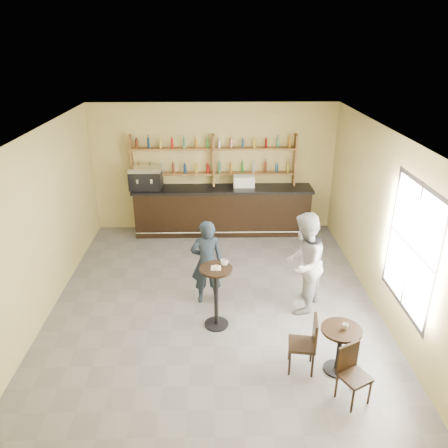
{
  "coord_description": "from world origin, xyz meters",
  "views": [
    {
      "loc": [
        0.03,
        -7.03,
        4.67
      ],
      "look_at": [
        0.2,
        0.8,
        1.25
      ],
      "focal_mm": 35.0,
      "sensor_mm": 36.0,
      "label": 1
    }
  ],
  "objects_px": {
    "pastry_case": "(244,182)",
    "cafe_table": "(339,350)",
    "espresso_machine": "(146,178)",
    "bar_counter": "(223,210)",
    "chair_west": "(302,344)",
    "pedestal_table": "(216,297)",
    "man_main": "(207,262)",
    "chair_south": "(355,376)",
    "patron_second": "(303,263)"
  },
  "relations": [
    {
      "from": "bar_counter",
      "to": "pastry_case",
      "type": "distance_m",
      "value": 0.92
    },
    {
      "from": "bar_counter",
      "to": "espresso_machine",
      "type": "relative_size",
      "value": 5.71
    },
    {
      "from": "pedestal_table",
      "to": "man_main",
      "type": "distance_m",
      "value": 0.83
    },
    {
      "from": "espresso_machine",
      "to": "pedestal_table",
      "type": "bearing_deg",
      "value": -65.12
    },
    {
      "from": "cafe_table",
      "to": "patron_second",
      "type": "xyz_separation_m",
      "value": [
        -0.26,
        1.63,
        0.57
      ]
    },
    {
      "from": "pastry_case",
      "to": "man_main",
      "type": "xyz_separation_m",
      "value": [
        -0.87,
        -3.12,
        -0.53
      ]
    },
    {
      "from": "cafe_table",
      "to": "patron_second",
      "type": "height_order",
      "value": "patron_second"
    },
    {
      "from": "cafe_table",
      "to": "chair_south",
      "type": "bearing_deg",
      "value": -85.24
    },
    {
      "from": "espresso_machine",
      "to": "chair_west",
      "type": "xyz_separation_m",
      "value": [
        2.94,
        -4.99,
        -1.02
      ]
    },
    {
      "from": "man_main",
      "to": "cafe_table",
      "type": "distance_m",
      "value": 2.8
    },
    {
      "from": "pedestal_table",
      "to": "chair_south",
      "type": "bearing_deg",
      "value": -43.24
    },
    {
      "from": "man_main",
      "to": "chair_south",
      "type": "distance_m",
      "value": 3.27
    },
    {
      "from": "espresso_machine",
      "to": "patron_second",
      "type": "height_order",
      "value": "patron_second"
    },
    {
      "from": "espresso_machine",
      "to": "bar_counter",
      "type": "bearing_deg",
      "value": 1.54
    },
    {
      "from": "patron_second",
      "to": "chair_south",
      "type": "bearing_deg",
      "value": 33.94
    },
    {
      "from": "bar_counter",
      "to": "chair_south",
      "type": "relative_size",
      "value": 5.22
    },
    {
      "from": "cafe_table",
      "to": "patron_second",
      "type": "bearing_deg",
      "value": 99.13
    },
    {
      "from": "bar_counter",
      "to": "cafe_table",
      "type": "relative_size",
      "value": 5.87
    },
    {
      "from": "cafe_table",
      "to": "chair_west",
      "type": "height_order",
      "value": "chair_west"
    },
    {
      "from": "chair_west",
      "to": "chair_south",
      "type": "relative_size",
      "value": 1.07
    },
    {
      "from": "pastry_case",
      "to": "man_main",
      "type": "relative_size",
      "value": 0.32
    },
    {
      "from": "cafe_table",
      "to": "pastry_case",
      "type": "bearing_deg",
      "value": 102.41
    },
    {
      "from": "pastry_case",
      "to": "chair_south",
      "type": "height_order",
      "value": "pastry_case"
    },
    {
      "from": "pastry_case",
      "to": "man_main",
      "type": "height_order",
      "value": "man_main"
    },
    {
      "from": "bar_counter",
      "to": "pedestal_table",
      "type": "distance_m",
      "value": 3.9
    },
    {
      "from": "espresso_machine",
      "to": "patron_second",
      "type": "xyz_separation_m",
      "value": [
        3.23,
        -3.42,
        -0.53
      ]
    },
    {
      "from": "man_main",
      "to": "chair_west",
      "type": "distance_m",
      "value": 2.39
    },
    {
      "from": "man_main",
      "to": "chair_south",
      "type": "xyz_separation_m",
      "value": [
        2.03,
        -2.53,
        -0.4
      ]
    },
    {
      "from": "espresso_machine",
      "to": "pedestal_table",
      "type": "distance_m",
      "value": 4.34
    },
    {
      "from": "pastry_case",
      "to": "cafe_table",
      "type": "distance_m",
      "value": 5.26
    },
    {
      "from": "pastry_case",
      "to": "pedestal_table",
      "type": "xyz_separation_m",
      "value": [
        -0.7,
        -3.89,
        -0.79
      ]
    },
    {
      "from": "espresso_machine",
      "to": "chair_south",
      "type": "height_order",
      "value": "espresso_machine"
    },
    {
      "from": "chair_south",
      "to": "chair_west",
      "type": "bearing_deg",
      "value": 104.97
    },
    {
      "from": "pedestal_table",
      "to": "chair_west",
      "type": "distance_m",
      "value": 1.68
    },
    {
      "from": "cafe_table",
      "to": "patron_second",
      "type": "distance_m",
      "value": 1.74
    },
    {
      "from": "espresso_machine",
      "to": "pastry_case",
      "type": "height_order",
      "value": "espresso_machine"
    },
    {
      "from": "chair_south",
      "to": "patron_second",
      "type": "xyz_separation_m",
      "value": [
        -0.31,
        2.23,
        0.52
      ]
    },
    {
      "from": "chair_west",
      "to": "chair_south",
      "type": "bearing_deg",
      "value": 51.41
    },
    {
      "from": "bar_counter",
      "to": "pastry_case",
      "type": "bearing_deg",
      "value": 0.0
    },
    {
      "from": "man_main",
      "to": "cafe_table",
      "type": "bearing_deg",
      "value": 128.78
    },
    {
      "from": "bar_counter",
      "to": "patron_second",
      "type": "height_order",
      "value": "patron_second"
    },
    {
      "from": "pedestal_table",
      "to": "man_main",
      "type": "xyz_separation_m",
      "value": [
        -0.17,
        0.78,
        0.26
      ]
    },
    {
      "from": "espresso_machine",
      "to": "cafe_table",
      "type": "relative_size",
      "value": 1.03
    },
    {
      "from": "cafe_table",
      "to": "chair_west",
      "type": "distance_m",
      "value": 0.56
    },
    {
      "from": "chair_west",
      "to": "bar_counter",
      "type": "bearing_deg",
      "value": -159.07
    },
    {
      "from": "patron_second",
      "to": "cafe_table",
      "type": "bearing_deg",
      "value": 35.11
    },
    {
      "from": "pedestal_table",
      "to": "chair_west",
      "type": "bearing_deg",
      "value": -41.11
    },
    {
      "from": "cafe_table",
      "to": "patron_second",
      "type": "relative_size",
      "value": 0.4
    },
    {
      "from": "bar_counter",
      "to": "cafe_table",
      "type": "height_order",
      "value": "bar_counter"
    },
    {
      "from": "pedestal_table",
      "to": "man_main",
      "type": "height_order",
      "value": "man_main"
    }
  ]
}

